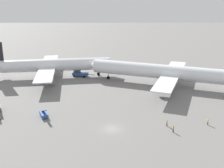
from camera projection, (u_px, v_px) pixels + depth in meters
name	position (u px, v px, depth m)	size (l,w,h in m)	color
ground_plane	(112.00, 129.00, 69.08)	(600.00, 600.00, 0.00)	slate
airliner_at_gate_left	(52.00, 65.00, 112.27)	(52.16, 45.30, 15.17)	silver
airliner_being_pushed	(165.00, 72.00, 101.72)	(58.78, 42.46, 15.82)	white
pushback_tug	(80.00, 74.00, 114.57)	(9.55, 4.52, 2.81)	#2D4C8C
gse_belt_loader_portside	(44.00, 114.00, 75.82)	(3.28, 5.00, 3.02)	#2D5199
ground_crew_wing_walker_right	(167.00, 123.00, 70.37)	(0.41, 0.42, 1.66)	#2D3351
ground_crew_ramp_agent_by_cones	(173.00, 129.00, 67.12)	(0.36, 0.36, 1.71)	black
ground_crew_marshaller_foreground	(208.00, 122.00, 71.03)	(0.36, 0.50, 1.65)	#4C4C51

